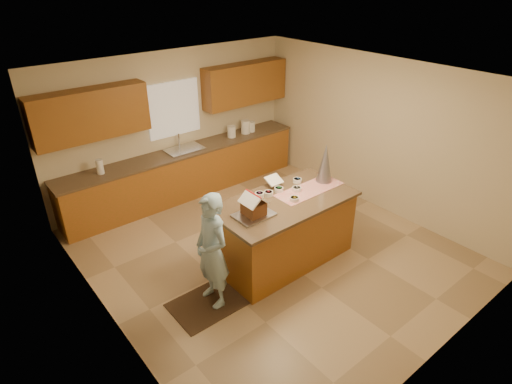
# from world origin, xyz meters

# --- Properties ---
(floor) EXTENTS (5.50, 5.50, 0.00)m
(floor) POSITION_xyz_m (0.00, 0.00, 0.00)
(floor) COLOR tan
(floor) RESTS_ON ground
(ceiling) EXTENTS (5.50, 5.50, 0.00)m
(ceiling) POSITION_xyz_m (0.00, 0.00, 2.70)
(ceiling) COLOR silver
(ceiling) RESTS_ON floor
(wall_back) EXTENTS (5.50, 5.50, 0.00)m
(wall_back) POSITION_xyz_m (0.00, 2.75, 1.35)
(wall_back) COLOR beige
(wall_back) RESTS_ON floor
(wall_front) EXTENTS (5.50, 5.50, 0.00)m
(wall_front) POSITION_xyz_m (0.00, -2.75, 1.35)
(wall_front) COLOR beige
(wall_front) RESTS_ON floor
(wall_left) EXTENTS (5.50, 5.50, 0.00)m
(wall_left) POSITION_xyz_m (-2.50, 0.00, 1.35)
(wall_left) COLOR beige
(wall_left) RESTS_ON floor
(wall_right) EXTENTS (5.50, 5.50, 0.00)m
(wall_right) POSITION_xyz_m (2.50, 0.00, 1.35)
(wall_right) COLOR beige
(wall_right) RESTS_ON floor
(stone_accent) EXTENTS (0.00, 2.50, 2.50)m
(stone_accent) POSITION_xyz_m (-2.48, -0.80, 1.25)
(stone_accent) COLOR gray
(stone_accent) RESTS_ON wall_left
(window_curtain) EXTENTS (1.05, 0.03, 1.00)m
(window_curtain) POSITION_xyz_m (0.00, 2.72, 1.65)
(window_curtain) COLOR white
(window_curtain) RESTS_ON wall_back
(back_counter_base) EXTENTS (4.80, 0.60, 0.88)m
(back_counter_base) POSITION_xyz_m (0.00, 2.45, 0.44)
(back_counter_base) COLOR #A14E21
(back_counter_base) RESTS_ON floor
(back_counter_top) EXTENTS (4.85, 0.63, 0.04)m
(back_counter_top) POSITION_xyz_m (0.00, 2.45, 0.90)
(back_counter_top) COLOR brown
(back_counter_top) RESTS_ON back_counter_base
(upper_cabinet_left) EXTENTS (1.85, 0.35, 0.80)m
(upper_cabinet_left) POSITION_xyz_m (-1.55, 2.57, 1.90)
(upper_cabinet_left) COLOR #90611F
(upper_cabinet_left) RESTS_ON wall_back
(upper_cabinet_right) EXTENTS (1.85, 0.35, 0.80)m
(upper_cabinet_right) POSITION_xyz_m (1.55, 2.57, 1.90)
(upper_cabinet_right) COLOR #90611F
(upper_cabinet_right) RESTS_ON wall_back
(sink) EXTENTS (0.70, 0.45, 0.12)m
(sink) POSITION_xyz_m (0.00, 2.45, 0.89)
(sink) COLOR silver
(sink) RESTS_ON back_counter_top
(faucet) EXTENTS (0.03, 0.03, 0.28)m
(faucet) POSITION_xyz_m (0.00, 2.63, 1.06)
(faucet) COLOR silver
(faucet) RESTS_ON back_counter_top
(island_base) EXTENTS (2.02, 1.01, 0.98)m
(island_base) POSITION_xyz_m (0.03, -0.29, 0.49)
(island_base) COLOR #A14E21
(island_base) RESTS_ON floor
(island_top) EXTENTS (2.11, 1.10, 0.04)m
(island_top) POSITION_xyz_m (0.03, -0.29, 1.01)
(island_top) COLOR brown
(island_top) RESTS_ON island_base
(table_runner) EXTENTS (1.12, 0.41, 0.01)m
(table_runner) POSITION_xyz_m (0.53, -0.28, 1.03)
(table_runner) COLOR #AF0C0C
(table_runner) RESTS_ON island_top
(baking_tray) EXTENTS (0.52, 0.38, 0.03)m
(baking_tray) POSITION_xyz_m (-0.58, -0.35, 1.04)
(baking_tray) COLOR silver
(baking_tray) RESTS_ON island_top
(cookbook) EXTENTS (0.25, 0.19, 0.11)m
(cookbook) POSITION_xyz_m (0.20, 0.14, 1.13)
(cookbook) COLOR white
(cookbook) RESTS_ON island_top
(tinsel_tree) EXTENTS (0.25, 0.25, 0.62)m
(tinsel_tree) POSITION_xyz_m (0.90, -0.23, 1.34)
(tinsel_tree) COLOR #A7A5B1
(tinsel_tree) RESTS_ON island_top
(rug) EXTENTS (1.08, 0.70, 0.01)m
(rug) POSITION_xyz_m (-1.35, -0.40, 0.01)
(rug) COLOR black
(rug) RESTS_ON floor
(boy) EXTENTS (0.39, 0.59, 1.59)m
(boy) POSITION_xyz_m (-1.30, -0.40, 0.81)
(boy) COLOR #A4CFE9
(boy) RESTS_ON rug
(canister_a) EXTENTS (0.17, 0.17, 0.23)m
(canister_a) POSITION_xyz_m (1.10, 2.45, 1.04)
(canister_a) COLOR white
(canister_a) RESTS_ON back_counter_top
(canister_b) EXTENTS (0.19, 0.19, 0.27)m
(canister_b) POSITION_xyz_m (1.46, 2.45, 1.06)
(canister_b) COLOR white
(canister_b) RESTS_ON back_counter_top
(canister_c) EXTENTS (0.15, 0.15, 0.21)m
(canister_c) POSITION_xyz_m (1.61, 2.45, 1.02)
(canister_c) COLOR white
(canister_c) RESTS_ON back_counter_top
(paper_towel) EXTENTS (0.12, 0.12, 0.25)m
(paper_towel) POSITION_xyz_m (-1.60, 2.45, 1.05)
(paper_towel) COLOR white
(paper_towel) RESTS_ON back_counter_top
(gingerbread_house) EXTENTS (0.31, 0.31, 0.32)m
(gingerbread_house) POSITION_xyz_m (-0.58, -0.35, 1.17)
(gingerbread_house) COLOR brown
(gingerbread_house) RESTS_ON baking_tray
(candy_bowls) EXTENTS (0.88, 0.55, 0.06)m
(candy_bowls) POSITION_xyz_m (0.16, -0.11, 1.06)
(candy_bowls) COLOR yellow
(candy_bowls) RESTS_ON island_top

